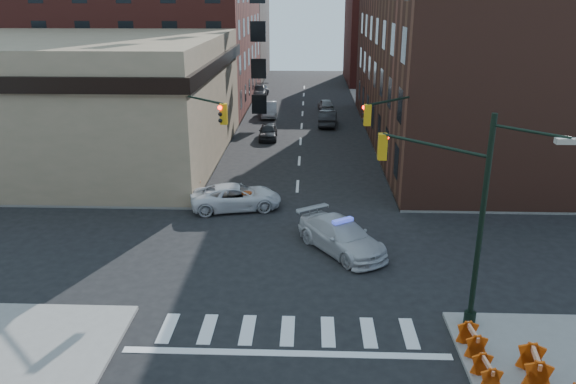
# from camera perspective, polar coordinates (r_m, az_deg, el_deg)

# --- Properties ---
(ground) EXTENTS (140.00, 140.00, 0.00)m
(ground) POSITION_cam_1_polar(r_m,az_deg,el_deg) (27.45, 0.51, -6.13)
(ground) COLOR black
(ground) RESTS_ON ground
(sidewalk_nw) EXTENTS (34.00, 54.50, 0.15)m
(sidewalk_nw) POSITION_cam_1_polar(r_m,az_deg,el_deg) (63.31, -20.03, 7.49)
(sidewalk_nw) COLOR gray
(sidewalk_nw) RESTS_ON ground
(sidewalk_ne) EXTENTS (34.00, 54.50, 0.15)m
(sidewalk_ne) POSITION_cam_1_polar(r_m,az_deg,el_deg) (62.80, 23.11, 7.02)
(sidewalk_ne) COLOR gray
(sidewalk_ne) RESTS_ON ground
(bank_building) EXTENTS (22.00, 22.00, 9.00)m
(bank_building) POSITION_cam_1_polar(r_m,az_deg,el_deg) (45.50, -21.01, 8.83)
(bank_building) COLOR #937B60
(bank_building) RESTS_ON ground
(commercial_row_ne) EXTENTS (14.00, 34.00, 14.00)m
(commercial_row_ne) POSITION_cam_1_polar(r_m,az_deg,el_deg) (49.09, 17.12, 12.89)
(commercial_row_ne) COLOR #512B20
(commercial_row_ne) RESTS_ON ground
(filler_nw) EXTENTS (20.00, 18.00, 16.00)m
(filler_nw) POSITION_cam_1_polar(r_m,az_deg,el_deg) (88.45, -9.09, 16.63)
(filler_nw) COLOR brown
(filler_nw) RESTS_ON ground
(filler_ne) EXTENTS (16.00, 16.00, 12.00)m
(filler_ne) POSITION_cam_1_polar(r_m,az_deg,el_deg) (84.04, 11.68, 14.98)
(filler_ne) COLOR #5D231D
(filler_ne) RESTS_ON ground
(signal_pole_se) EXTENTS (5.40, 5.27, 8.00)m
(signal_pole_se) POSITION_cam_1_polar(r_m,az_deg,el_deg) (21.23, 16.61, -1.29)
(signal_pole_se) COLOR black
(signal_pole_se) RESTS_ON sidewalk_se
(signal_pole_nw) EXTENTS (3.58, 3.67, 8.00)m
(signal_pole_nw) POSITION_cam_1_polar(r_m,az_deg,el_deg) (31.71, -9.85, 5.43)
(signal_pole_nw) COLOR black
(signal_pole_nw) RESTS_ON sidewalk_nw
(signal_pole_ne) EXTENTS (3.67, 3.58, 8.00)m
(signal_pole_ne) POSITION_cam_1_polar(r_m,az_deg,el_deg) (31.46, 11.56, 5.21)
(signal_pole_ne) COLOR black
(signal_pole_ne) RESTS_ON sidewalk_ne
(tree_ne_near) EXTENTS (3.00, 3.00, 4.85)m
(tree_ne_near) POSITION_cam_1_polar(r_m,az_deg,el_deg) (51.90, 9.82, 9.83)
(tree_ne_near) COLOR black
(tree_ne_near) RESTS_ON sidewalk_ne
(tree_ne_far) EXTENTS (3.00, 3.00, 4.85)m
(tree_ne_far) POSITION_cam_1_polar(r_m,az_deg,el_deg) (59.75, 8.86, 11.10)
(tree_ne_far) COLOR black
(tree_ne_far) RESTS_ON sidewalk_ne
(police_car) EXTENTS (4.82, 5.65, 1.56)m
(police_car) POSITION_cam_1_polar(r_m,az_deg,el_deg) (27.40, 5.45, -4.48)
(police_car) COLOR #B9B9BE
(police_car) RESTS_ON ground
(pickup) EXTENTS (5.64, 3.50, 1.46)m
(pickup) POSITION_cam_1_polar(r_m,az_deg,el_deg) (32.79, -5.30, -0.49)
(pickup) COLOR silver
(pickup) RESTS_ON ground
(parked_car_wnear) EXTENTS (1.68, 3.90, 1.31)m
(parked_car_wnear) POSITION_cam_1_polar(r_m,az_deg,el_deg) (48.97, -2.04, 6.16)
(parked_car_wnear) COLOR black
(parked_car_wnear) RESTS_ON ground
(parked_car_wfar) EXTENTS (1.87, 4.62, 1.49)m
(parked_car_wfar) POSITION_cam_1_polar(r_m,az_deg,el_deg) (58.28, -1.94, 8.38)
(parked_car_wfar) COLOR #919499
(parked_car_wfar) RESTS_ON ground
(parked_car_wdeep) EXTENTS (2.33, 5.12, 1.45)m
(parked_car_wdeep) POSITION_cam_1_polar(r_m,az_deg,el_deg) (70.09, -2.97, 10.20)
(parked_car_wdeep) COLOR black
(parked_car_wdeep) RESTS_ON ground
(parked_car_enear) EXTENTS (1.93, 4.67, 1.50)m
(parked_car_enear) POSITION_cam_1_polar(r_m,az_deg,el_deg) (54.21, 4.07, 7.51)
(parked_car_enear) COLOR black
(parked_car_enear) RESTS_ON ground
(parked_car_efar) EXTENTS (1.83, 3.84, 1.27)m
(parked_car_efar) POSITION_cam_1_polar(r_m,az_deg,el_deg) (61.71, 3.86, 8.85)
(parked_car_efar) COLOR gray
(parked_car_efar) RESTS_ON ground
(pedestrian_a) EXTENTS (0.71, 0.68, 1.63)m
(pedestrian_a) POSITION_cam_1_polar(r_m,az_deg,el_deg) (34.22, -11.02, 0.50)
(pedestrian_a) COLOR black
(pedestrian_a) RESTS_ON sidewalk_nw
(pedestrian_b) EXTENTS (1.02, 0.91, 1.72)m
(pedestrian_b) POSITION_cam_1_polar(r_m,az_deg,el_deg) (35.76, -16.62, 0.93)
(pedestrian_b) COLOR black
(pedestrian_b) RESTS_ON sidewalk_nw
(pedestrian_c) EXTENTS (1.10, 1.22, 1.99)m
(pedestrian_c) POSITION_cam_1_polar(r_m,az_deg,el_deg) (36.65, -19.88, 1.24)
(pedestrian_c) COLOR #1F232F
(pedestrian_c) RESTS_ON sidewalk_nw
(barrel_road) EXTENTS (0.66, 0.66, 0.99)m
(barrel_road) POSITION_cam_1_polar(r_m,az_deg,el_deg) (29.73, 3.14, -3.05)
(barrel_road) COLOR #D26709
(barrel_road) RESTS_ON ground
(barrel_bank) EXTENTS (0.72, 0.72, 1.08)m
(barrel_bank) POSITION_cam_1_polar(r_m,az_deg,el_deg) (32.61, -4.20, -0.93)
(barrel_bank) COLOR orange
(barrel_bank) RESTS_ON ground
(barricade_se_a) EXTENTS (0.66, 1.18, 0.85)m
(barricade_se_a) POSITION_cam_1_polar(r_m,az_deg,el_deg) (20.97, 18.15, -14.10)
(barricade_se_a) COLOR red
(barricade_se_a) RESTS_ON sidewalk_se
(barricade_se_b) EXTENTS (0.85, 1.41, 0.99)m
(barricade_se_b) POSITION_cam_1_polar(r_m,az_deg,el_deg) (20.26, 23.73, -15.93)
(barricade_se_b) COLOR #C45209
(barricade_se_b) RESTS_ON sidewalk_se
(barricade_se_c) EXTENTS (0.61, 1.09, 0.79)m
(barricade_se_c) POSITION_cam_1_polar(r_m,az_deg,el_deg) (19.64, 19.49, -16.89)
(barricade_se_c) COLOR red
(barricade_se_c) RESTS_ON sidewalk_se
(barricade_nw_a) EXTENTS (1.12, 0.60, 0.82)m
(barricade_nw_a) POSITION_cam_1_polar(r_m,az_deg,el_deg) (35.39, -9.68, 0.52)
(barricade_nw_a) COLOR #BF2E08
(barricade_nw_a) RESTS_ON sidewalk_nw
(barricade_nw_b) EXTENTS (1.46, 0.93, 1.01)m
(barricade_nw_b) POSITION_cam_1_polar(r_m,az_deg,el_deg) (34.45, -13.43, -0.10)
(barricade_nw_b) COLOR red
(barricade_nw_b) RESTS_ON sidewalk_nw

